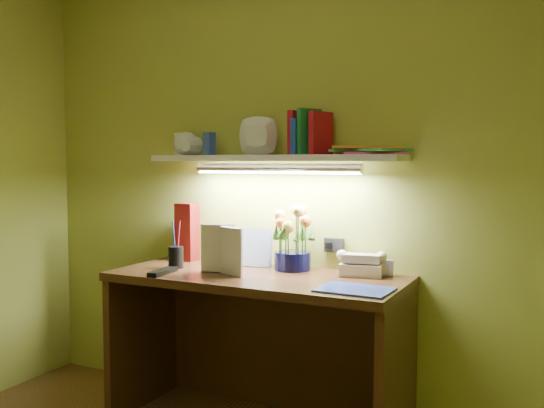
# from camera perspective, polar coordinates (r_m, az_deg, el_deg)

# --- Properties ---
(desk) EXTENTS (1.40, 0.60, 0.75)m
(desk) POSITION_cam_1_polar(r_m,az_deg,el_deg) (2.98, -1.42, -13.74)
(desk) COLOR #37220F
(desk) RESTS_ON ground
(flower_bouquet) EXTENTS (0.23, 0.23, 0.31)m
(flower_bouquet) POSITION_cam_1_polar(r_m,az_deg,el_deg) (2.98, 1.95, -3.25)
(flower_bouquet) COLOR black
(flower_bouquet) RESTS_ON desk
(telephone) EXTENTS (0.22, 0.18, 0.12)m
(telephone) POSITION_cam_1_polar(r_m,az_deg,el_deg) (2.88, 8.43, -5.52)
(telephone) COLOR beige
(telephone) RESTS_ON desk
(desk_clock) EXTENTS (0.08, 0.05, 0.07)m
(desk_clock) POSITION_cam_1_polar(r_m,az_deg,el_deg) (2.89, 10.63, -5.91)
(desk_clock) COLOR silver
(desk_clock) RESTS_ON desk
(whisky_bottle) EXTENTS (0.09, 0.09, 0.27)m
(whisky_bottle) POSITION_cam_1_polar(r_m,az_deg,el_deg) (3.37, -7.94, -2.77)
(whisky_bottle) COLOR #B07C1B
(whisky_bottle) RESTS_ON desk
(whisky_box) EXTENTS (0.11, 0.11, 0.31)m
(whisky_box) POSITION_cam_1_polar(r_m,az_deg,el_deg) (3.30, -7.99, -2.60)
(whisky_box) COLOR #600F0D
(whisky_box) RESTS_ON desk
(pen_cup) EXTENTS (0.09, 0.09, 0.18)m
(pen_cup) POSITION_cam_1_polar(r_m,az_deg,el_deg) (3.07, -9.05, -4.28)
(pen_cup) COLOR black
(pen_cup) RESTS_ON desk
(art_card) EXTENTS (0.20, 0.06, 0.19)m
(art_card) POSITION_cam_1_polar(r_m,az_deg,el_deg) (3.09, -1.79, -4.09)
(art_card) COLOR white
(art_card) RESTS_ON desk
(tv_remote) EXTENTS (0.07, 0.19, 0.02)m
(tv_remote) POSITION_cam_1_polar(r_m,az_deg,el_deg) (2.93, -10.24, -6.30)
(tv_remote) COLOR black
(tv_remote) RESTS_ON desk
(blue_folder) EXTENTS (0.30, 0.23, 0.01)m
(blue_folder) POSITION_cam_1_polar(r_m,az_deg,el_deg) (2.55, 7.80, -7.99)
(blue_folder) COLOR #304CAF
(blue_folder) RESTS_ON desk
(desk_book_a) EXTENTS (0.18, 0.05, 0.23)m
(desk_book_a) POSITION_cam_1_polar(r_m,az_deg,el_deg) (2.95, -6.71, -4.10)
(desk_book_a) COLOR beige
(desk_book_a) RESTS_ON desk
(desk_book_b) EXTENTS (0.16, 0.08, 0.23)m
(desk_book_b) POSITION_cam_1_polar(r_m,az_deg,el_deg) (2.92, -4.86, -4.27)
(desk_book_b) COLOR silver
(desk_book_b) RESTS_ON desk
(wall_shelf) EXTENTS (1.32, 0.34, 0.25)m
(wall_shelf) POSITION_cam_1_polar(r_m,az_deg,el_deg) (3.00, 0.11, 5.08)
(wall_shelf) COLOR silver
(wall_shelf) RESTS_ON ground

